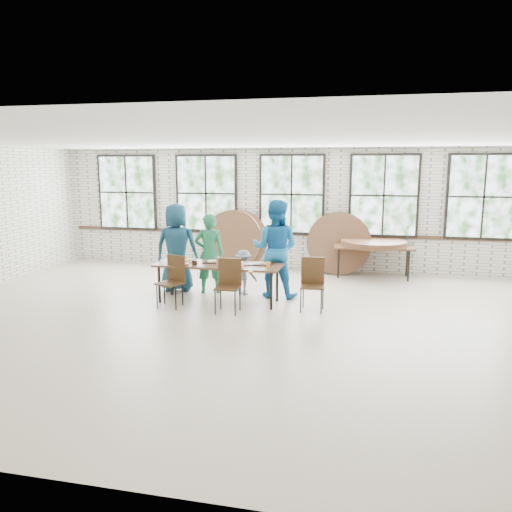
{
  "coord_description": "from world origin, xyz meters",
  "views": [
    {
      "loc": [
        1.82,
        -7.79,
        2.57
      ],
      "look_at": [
        0.0,
        0.4,
        1.05
      ],
      "focal_mm": 35.0,
      "sensor_mm": 36.0,
      "label": 1
    }
  ],
  "objects_px": {
    "dining_table": "(218,267)",
    "chair_near_right": "(229,281)",
    "chair_near_left": "(173,277)",
    "storage_table": "(373,248)"
  },
  "relations": [
    {
      "from": "dining_table",
      "to": "storage_table",
      "type": "bearing_deg",
      "value": 45.62
    },
    {
      "from": "chair_near_left",
      "to": "storage_table",
      "type": "bearing_deg",
      "value": 63.83
    },
    {
      "from": "chair_near_left",
      "to": "storage_table",
      "type": "distance_m",
      "value": 4.91
    },
    {
      "from": "dining_table",
      "to": "storage_table",
      "type": "relative_size",
      "value": 1.31
    },
    {
      "from": "dining_table",
      "to": "chair_near_right",
      "type": "xyz_separation_m",
      "value": [
        0.36,
        -0.55,
        -0.13
      ]
    },
    {
      "from": "dining_table",
      "to": "chair_near_right",
      "type": "distance_m",
      "value": 0.67
    },
    {
      "from": "storage_table",
      "to": "chair_near_right",
      "type": "bearing_deg",
      "value": -130.72
    },
    {
      "from": "dining_table",
      "to": "chair_near_right",
      "type": "relative_size",
      "value": 2.54
    },
    {
      "from": "chair_near_left",
      "to": "chair_near_right",
      "type": "bearing_deg",
      "value": 16.98
    },
    {
      "from": "chair_near_right",
      "to": "storage_table",
      "type": "relative_size",
      "value": 0.51
    }
  ]
}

